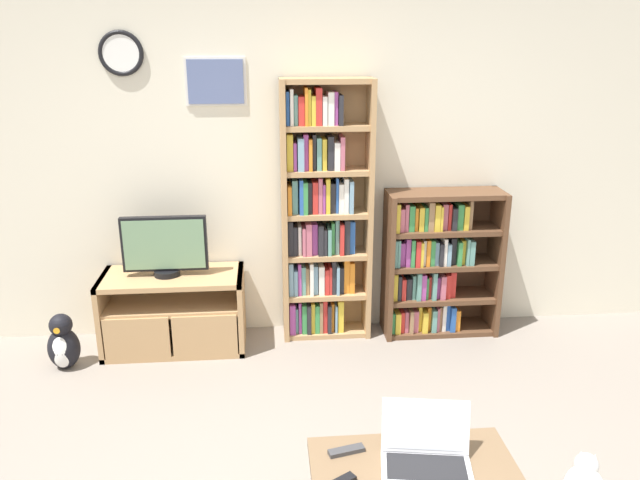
{
  "coord_description": "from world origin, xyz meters",
  "views": [
    {
      "loc": [
        -0.24,
        -2.18,
        2.16
      ],
      "look_at": [
        0.06,
        1.23,
        1.03
      ],
      "focal_mm": 35.0,
      "sensor_mm": 36.0,
      "label": 1
    }
  ],
  "objects_px": {
    "bookshelf_short": "(434,263)",
    "remote_far_from_laptop": "(346,451)",
    "television": "(165,246)",
    "tv_stand": "(174,312)",
    "penguin_figurine": "(63,344)",
    "laptop": "(426,451)",
    "bookshelf_tall": "(322,217)"
  },
  "relations": [
    {
      "from": "bookshelf_short",
      "to": "remote_far_from_laptop",
      "type": "distance_m",
      "value": 2.19
    },
    {
      "from": "television",
      "to": "tv_stand",
      "type": "bearing_deg",
      "value": -24.02
    },
    {
      "from": "penguin_figurine",
      "to": "tv_stand",
      "type": "bearing_deg",
      "value": 18.1
    },
    {
      "from": "television",
      "to": "laptop",
      "type": "xyz_separation_m",
      "value": [
        1.35,
        -1.99,
        -0.27
      ]
    },
    {
      "from": "bookshelf_short",
      "to": "penguin_figurine",
      "type": "distance_m",
      "value": 2.67
    },
    {
      "from": "remote_far_from_laptop",
      "to": "bookshelf_short",
      "type": "bearing_deg",
      "value": -38.06
    },
    {
      "from": "bookshelf_tall",
      "to": "penguin_figurine",
      "type": "height_order",
      "value": "bookshelf_tall"
    },
    {
      "from": "tv_stand",
      "to": "bookshelf_tall",
      "type": "height_order",
      "value": "bookshelf_tall"
    },
    {
      "from": "bookshelf_short",
      "to": "remote_far_from_laptop",
      "type": "height_order",
      "value": "bookshelf_short"
    },
    {
      "from": "remote_far_from_laptop",
      "to": "bookshelf_tall",
      "type": "bearing_deg",
      "value": -15.69
    },
    {
      "from": "television",
      "to": "bookshelf_short",
      "type": "xyz_separation_m",
      "value": [
        1.94,
        0.1,
        -0.23
      ]
    },
    {
      "from": "bookshelf_tall",
      "to": "laptop",
      "type": "relative_size",
      "value": 4.56
    },
    {
      "from": "tv_stand",
      "to": "remote_far_from_laptop",
      "type": "xyz_separation_m",
      "value": [
        1.0,
        -1.88,
        0.16
      ]
    },
    {
      "from": "tv_stand",
      "to": "television",
      "type": "xyz_separation_m",
      "value": [
        -0.03,
        0.01,
        0.49
      ]
    },
    {
      "from": "bookshelf_tall",
      "to": "laptop",
      "type": "xyz_separation_m",
      "value": [
        0.24,
        -2.12,
        -0.42
      ]
    },
    {
      "from": "television",
      "to": "bookshelf_short",
      "type": "relative_size",
      "value": 0.53
    },
    {
      "from": "penguin_figurine",
      "to": "bookshelf_short",
      "type": "bearing_deg",
      "value": 7.57
    },
    {
      "from": "bookshelf_tall",
      "to": "remote_far_from_laptop",
      "type": "xyz_separation_m",
      "value": [
        -0.08,
        -2.02,
        -0.47
      ]
    },
    {
      "from": "bookshelf_tall",
      "to": "television",
      "type": "bearing_deg",
      "value": -173.2
    },
    {
      "from": "laptop",
      "to": "remote_far_from_laptop",
      "type": "xyz_separation_m",
      "value": [
        -0.32,
        0.1,
        -0.05
      ]
    },
    {
      "from": "bookshelf_short",
      "to": "remote_far_from_laptop",
      "type": "relative_size",
      "value": 6.6
    },
    {
      "from": "bookshelf_tall",
      "to": "remote_far_from_laptop",
      "type": "distance_m",
      "value": 2.08
    },
    {
      "from": "television",
      "to": "laptop",
      "type": "distance_m",
      "value": 2.42
    },
    {
      "from": "tv_stand",
      "to": "television",
      "type": "height_order",
      "value": "television"
    },
    {
      "from": "bookshelf_tall",
      "to": "remote_far_from_laptop",
      "type": "bearing_deg",
      "value": -92.26
    },
    {
      "from": "tv_stand",
      "to": "penguin_figurine",
      "type": "xyz_separation_m",
      "value": [
        -0.71,
        -0.23,
        -0.1
      ]
    },
    {
      "from": "laptop",
      "to": "penguin_figurine",
      "type": "relative_size",
      "value": 1.05
    },
    {
      "from": "bookshelf_short",
      "to": "laptop",
      "type": "bearing_deg",
      "value": -105.72
    },
    {
      "from": "bookshelf_tall",
      "to": "bookshelf_short",
      "type": "xyz_separation_m",
      "value": [
        0.83,
        -0.03,
        -0.37
      ]
    },
    {
      "from": "tv_stand",
      "to": "bookshelf_short",
      "type": "relative_size",
      "value": 0.91
    },
    {
      "from": "laptop",
      "to": "penguin_figurine",
      "type": "bearing_deg",
      "value": 148.94
    },
    {
      "from": "television",
      "to": "remote_far_from_laptop",
      "type": "distance_m",
      "value": 2.17
    }
  ]
}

